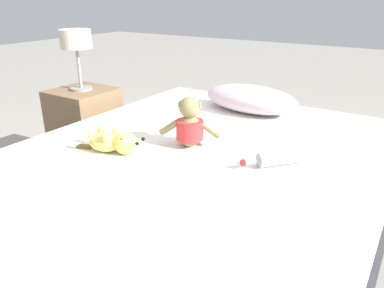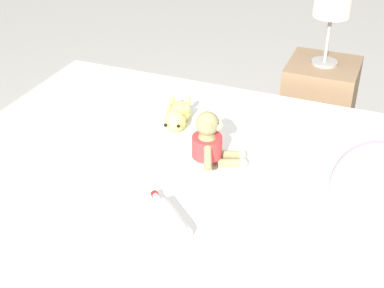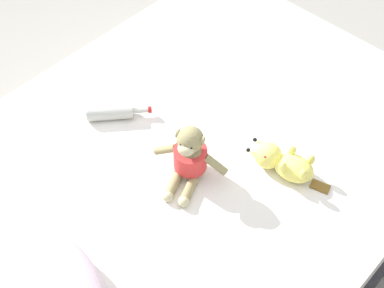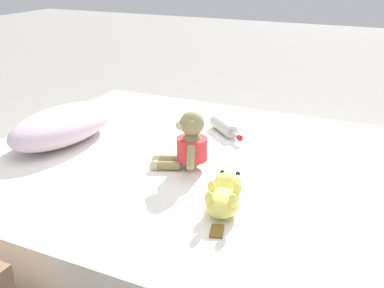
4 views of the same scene
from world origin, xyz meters
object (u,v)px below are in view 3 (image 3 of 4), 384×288
at_px(plush_yellow_creature, 283,162).
at_px(glass_bottle, 112,112).
at_px(plush_monkey, 189,157).
at_px(bed, 192,186).
at_px(pillow, 43,281).

distance_m(plush_yellow_creature, glass_bottle, 0.70).
bearing_deg(plush_monkey, bed, -52.66).
relative_size(bed, glass_bottle, 9.25).
relative_size(bed, plush_yellow_creature, 6.27).
bearing_deg(bed, plush_yellow_creature, -152.00).
height_order(pillow, plush_yellow_creature, pillow).
bearing_deg(pillow, glass_bottle, -56.91).
height_order(plush_yellow_creature, glass_bottle, plush_yellow_creature).
bearing_deg(pillow, plush_yellow_creature, -105.58).
bearing_deg(glass_bottle, plush_monkey, -177.89).
height_order(bed, plush_monkey, plush_monkey).
height_order(plush_monkey, plush_yellow_creature, plush_monkey).
distance_m(bed, plush_yellow_creature, 0.45).
distance_m(bed, pillow, 0.79).
relative_size(plush_yellow_creature, glass_bottle, 1.48).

